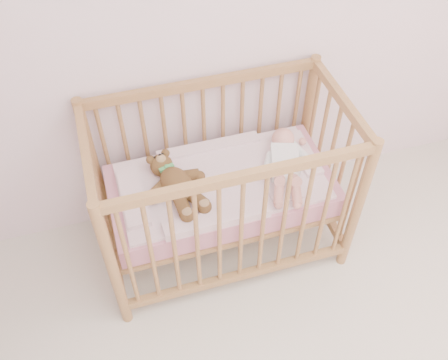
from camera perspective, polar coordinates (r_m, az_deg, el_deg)
name	(u,v)px	position (r m, az deg, el deg)	size (l,w,h in m)	color
wall_back	(251,3)	(2.59, 3.11, 19.59)	(4.00, 0.02, 2.70)	white
crib	(221,188)	(2.76, -0.30, -0.94)	(1.36, 0.76, 1.00)	tan
mattress	(221,190)	(2.77, -0.30, -1.14)	(1.22, 0.62, 0.13)	pink
blanket	(221,181)	(2.71, -0.30, -0.10)	(1.10, 0.58, 0.06)	pink
baby	(285,160)	(2.73, 6.98, 2.25)	(0.28, 0.57, 0.14)	white
teddy_bear	(177,183)	(2.60, -5.44, -0.33)	(0.35, 0.49, 0.14)	brown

